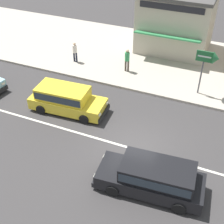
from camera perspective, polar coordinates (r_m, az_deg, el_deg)
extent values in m
plane|color=#383535|center=(16.64, 4.29, -6.85)|extent=(160.00, 160.00, 0.00)
cube|color=silver|center=(16.64, 4.29, -6.85)|extent=(50.40, 0.14, 0.01)
cube|color=#ADA393|center=(24.82, 12.40, 8.64)|extent=(68.00, 10.00, 0.15)
cube|color=yellow|center=(19.16, -8.03, 1.58)|extent=(4.69, 2.08, 0.70)
cube|color=yellow|center=(18.89, -8.99, 3.47)|extent=(3.19, 1.80, 0.70)
cube|color=#28333D|center=(18.89, -8.99, 3.47)|extent=(3.07, 1.83, 0.45)
cube|color=black|center=(18.48, -1.45, -0.32)|extent=(0.24, 1.74, 0.28)
cube|color=white|center=(18.75, -0.90, 1.67)|extent=(0.10, 0.24, 0.14)
cube|color=white|center=(17.81, -2.25, -0.50)|extent=(0.10, 0.24, 0.14)
cylinder|color=black|center=(19.40, -3.13, 1.63)|extent=(0.61, 0.26, 0.60)
cylinder|color=black|center=(18.16, -5.10, -1.26)|extent=(0.61, 0.26, 0.60)
cylinder|color=black|center=(20.48, -10.53, 3.11)|extent=(0.61, 0.26, 0.60)
cylinder|color=black|center=(19.32, -12.84, 0.47)|extent=(0.61, 0.26, 0.60)
cube|color=black|center=(14.55, 6.93, -12.40)|extent=(4.92, 2.24, 0.70)
cube|color=black|center=(14.00, 8.36, -10.78)|extent=(3.36, 1.92, 0.70)
cube|color=#28333D|center=(14.00, 8.36, -10.78)|extent=(3.23, 1.95, 0.45)
cube|color=black|center=(15.12, -2.33, -10.81)|extent=(0.28, 1.80, 0.28)
cube|color=white|center=(14.44, -3.14, -11.64)|extent=(0.10, 0.25, 0.14)
cube|color=white|center=(15.26, -1.42, -8.23)|extent=(0.10, 0.25, 0.14)
cylinder|color=black|center=(14.38, 0.15, -14.15)|extent=(0.62, 0.27, 0.60)
cylinder|color=black|center=(15.48, 2.17, -9.38)|extent=(0.62, 0.27, 0.60)
cylinder|color=black|center=(14.11, 12.19, -16.76)|extent=(0.62, 0.27, 0.60)
cylinder|color=black|center=(15.23, 13.15, -11.66)|extent=(0.62, 0.27, 0.60)
cube|color=white|center=(21.80, -19.29, 4.92)|extent=(0.11, 0.25, 0.14)
cylinder|color=#4C4C51|center=(20.79, 15.87, 6.09)|extent=(0.10, 0.10, 2.31)
cube|color=#236638|center=(20.06, 16.57, 9.71)|extent=(1.01, 0.06, 0.69)
cone|color=#236638|center=(20.02, 18.50, 9.26)|extent=(0.36, 0.76, 0.76)
cube|color=white|center=(20.03, 16.55, 9.67)|extent=(0.81, 0.01, 0.10)
cylinder|color=#4C4238|center=(22.95, 2.50, 8.49)|extent=(0.14, 0.14, 0.85)
cylinder|color=#4C4238|center=(22.89, 2.98, 8.39)|extent=(0.14, 0.14, 0.85)
cylinder|color=#389956|center=(22.58, 2.79, 10.10)|extent=(0.34, 0.34, 0.64)
sphere|color=#D6AD89|center=(22.39, 2.83, 11.09)|extent=(0.23, 0.23, 0.23)
cylinder|color=#232838|center=(24.42, -6.93, 10.00)|extent=(0.14, 0.14, 0.78)
cylinder|color=#232838|center=(24.33, -6.51, 9.92)|extent=(0.14, 0.14, 0.78)
cylinder|color=silver|center=(24.08, -6.83, 11.40)|extent=(0.34, 0.34, 0.58)
sphere|color=#D6AD89|center=(23.91, -6.90, 12.25)|extent=(0.21, 0.21, 0.21)
cube|color=#B2A893|center=(26.16, 11.60, 15.70)|extent=(5.50, 4.43, 4.37)
cube|color=#33844C|center=(23.88, 10.06, 13.46)|extent=(4.95, 0.90, 0.28)
cube|color=black|center=(23.47, 10.82, 18.26)|extent=(4.67, 0.08, 0.44)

